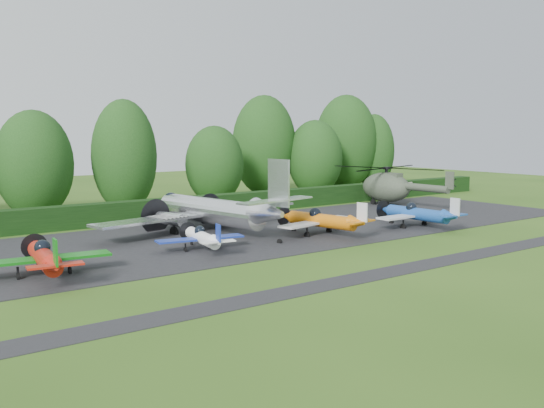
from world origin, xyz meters
TOP-DOWN VIEW (x-y plane):
  - ground at (0.00, 0.00)m, footprint 160.00×160.00m
  - apron at (0.00, 10.00)m, footprint 70.00×18.00m
  - taxiway_verge at (0.00, -6.00)m, footprint 70.00×2.00m
  - hedgerow at (0.00, 21.00)m, footprint 90.00×1.60m
  - transport_plane at (-0.56, 12.28)m, footprint 20.20×15.49m
  - light_plane_red at (-16.18, 4.64)m, footprint 7.55×7.94m
  - light_plane_white at (-5.18, 5.94)m, footprint 6.19×6.51m
  - light_plane_orange at (5.59, 5.82)m, footprint 7.77×8.17m
  - light_plane_blue at (14.72, 3.85)m, footprint 7.68×8.08m
  - helicopter at (24.42, 16.37)m, footprint 13.24×15.50m
  - sign_board at (32.37, 20.00)m, footprint 3.34×0.13m
  - tree_1 at (33.06, 32.19)m, footprint 8.65×8.65m
  - tree_2 at (9.80, 29.09)m, footprint 6.62×6.62m
  - tree_3 at (-9.97, 28.95)m, footprint 7.18×7.18m
  - tree_5 at (24.54, 28.83)m, footprint 7.01×7.01m
  - tree_6 at (-1.36, 28.17)m, footprint 6.55×6.55m
  - tree_9 at (37.11, 30.73)m, footprint 5.85×5.85m
  - tree_10 at (19.60, 33.05)m, footprint 8.19×8.19m

SIDE VIEW (x-z plane):
  - ground at x=0.00m, z-range 0.00..0.00m
  - hedgerow at x=0.00m, z-range -1.00..1.00m
  - taxiway_verge at x=0.00m, z-range 0.00..0.00m
  - apron at x=0.00m, z-range 0.00..0.01m
  - light_plane_white at x=-5.18m, z-range -0.20..2.18m
  - light_plane_red at x=-16.18m, z-range -0.24..2.66m
  - light_plane_blue at x=14.72m, z-range -0.25..2.71m
  - light_plane_orange at x=5.59m, z-range -0.25..2.74m
  - sign_board at x=32.37m, z-range 0.33..2.21m
  - transport_plane at x=-0.56m, z-range -1.43..5.04m
  - helicopter at x=24.42m, z-range 0.16..4.42m
  - tree_2 at x=9.80m, z-range -0.01..8.83m
  - tree_5 at x=24.54m, z-range -0.01..9.60m
  - tree_3 at x=-9.97m, z-range -0.01..10.24m
  - tree_9 at x=37.11m, z-range -0.02..10.56m
  - tree_6 at x=-1.36m, z-range -0.01..11.44m
  - tree_10 at x=19.60m, z-range -0.01..12.74m
  - tree_1 at x=33.06m, z-range -0.01..13.20m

